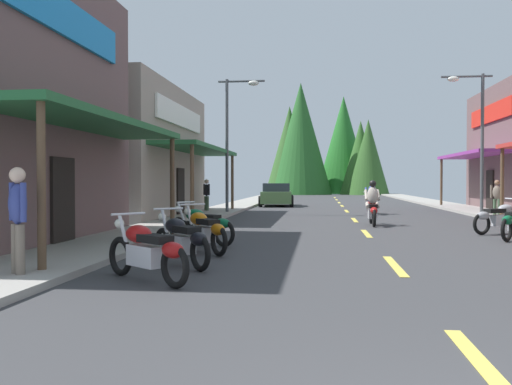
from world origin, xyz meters
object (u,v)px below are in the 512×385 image
(pedestrian_by_shop, at_px, (18,215))
(pedestrian_browsing, at_px, (207,194))
(rider_cruising_lead, at_px, (373,207))
(rider_cruising_trailing, at_px, (372,200))
(motorcycle_parked_left_0, at_px, (147,250))
(motorcycle_parked_left_1, at_px, (181,239))
(streetlamp_left, at_px, (234,126))
(streetlamp_right, at_px, (474,124))
(pedestrian_waiting, at_px, (497,196))
(motorcycle_parked_left_3, at_px, (202,225))
(motorcycle_parked_right_6, at_px, (500,217))
(parked_car_curbside, at_px, (276,195))
(motorcycle_parked_left_2, at_px, (203,230))

(pedestrian_by_shop, relative_size, pedestrian_browsing, 1.08)
(rider_cruising_lead, relative_size, rider_cruising_trailing, 1.00)
(motorcycle_parked_left_0, relative_size, motorcycle_parked_left_1, 1.03)
(streetlamp_left, relative_size, streetlamp_right, 1.01)
(streetlamp_left, relative_size, pedestrian_waiting, 3.92)
(rider_cruising_trailing, height_order, pedestrian_waiting, pedestrian_waiting)
(streetlamp_left, bearing_deg, motorcycle_parked_left_3, -84.80)
(motorcycle_parked_right_6, distance_m, parked_car_curbside, 18.66)
(motorcycle_parked_left_0, height_order, motorcycle_parked_left_1, same)
(parked_car_curbside, bearing_deg, streetlamp_right, -137.20)
(rider_cruising_trailing, height_order, parked_car_curbside, rider_cruising_trailing)
(streetlamp_left, height_order, parked_car_curbside, streetlamp_left)
(streetlamp_left, xyz_separation_m, pedestrian_browsing, (-1.50, 1.03, -3.11))
(pedestrian_by_shop, xyz_separation_m, parked_car_curbside, (1.95, 25.64, -0.34))
(motorcycle_parked_left_0, relative_size, rider_cruising_trailing, 0.80)
(motorcycle_parked_left_0, xyz_separation_m, motorcycle_parked_left_2, (0.13, 3.46, 0.00))
(motorcycle_parked_left_3, distance_m, rider_cruising_trailing, 13.93)
(rider_cruising_trailing, bearing_deg, motorcycle_parked_left_2, 156.41)
(motorcycle_parked_right_6, distance_m, motorcycle_parked_left_2, 9.24)
(pedestrian_by_shop, bearing_deg, streetlamp_left, -142.00)
(motorcycle_parked_left_3, distance_m, pedestrian_by_shop, 5.40)
(rider_cruising_lead, bearing_deg, rider_cruising_trailing, -3.83)
(motorcycle_parked_right_6, xyz_separation_m, pedestrian_browsing, (-10.65, 9.27, 0.45))
(motorcycle_parked_left_0, xyz_separation_m, pedestrian_browsing, (-2.81, 17.81, 0.45))
(motorcycle_parked_right_6, relative_size, motorcycle_parked_left_2, 1.09)
(motorcycle_parked_right_6, relative_size, pedestrian_waiting, 1.20)
(motorcycle_parked_left_2, height_order, motorcycle_parked_left_3, same)
(motorcycle_parked_left_1, height_order, motorcycle_parked_left_2, same)
(parked_car_curbside, bearing_deg, motorcycle_parked_left_0, 176.65)
(motorcycle_parked_left_1, height_order, rider_cruising_lead, rider_cruising_lead)
(motorcycle_parked_left_1, relative_size, parked_car_curbside, 0.38)
(motorcycle_parked_left_2, bearing_deg, rider_cruising_trailing, -57.29)
(streetlamp_right, height_order, motorcycle_parked_left_3, streetlamp_right)
(rider_cruising_lead, height_order, pedestrian_waiting, pedestrian_waiting)
(motorcycle_parked_left_0, relative_size, rider_cruising_lead, 0.80)
(streetlamp_left, relative_size, pedestrian_by_shop, 3.53)
(motorcycle_parked_left_3, bearing_deg, motorcycle_parked_left_2, 134.90)
(streetlamp_left, distance_m, pedestrian_by_shop, 17.25)
(motorcycle_parked_right_6, distance_m, rider_cruising_lead, 4.33)
(motorcycle_parked_right_6, relative_size, motorcycle_parked_left_0, 1.10)
(streetlamp_right, distance_m, rider_cruising_trailing, 5.55)
(rider_cruising_lead, distance_m, parked_car_curbside, 14.93)
(motorcycle_parked_left_1, relative_size, rider_cruising_trailing, 0.78)
(pedestrian_browsing, xyz_separation_m, pedestrian_waiting, (12.77, -2.10, -0.02))
(streetlamp_right, xyz_separation_m, motorcycle_parked_left_0, (-9.26, -16.55, -3.53))
(motorcycle_parked_right_6, xyz_separation_m, motorcycle_parked_left_0, (-7.85, -8.54, 0.00))
(rider_cruising_lead, distance_m, pedestrian_by_shop, 13.08)
(motorcycle_parked_left_1, relative_size, motorcycle_parked_left_3, 0.89)
(pedestrian_by_shop, xyz_separation_m, pedestrian_waiting, (11.94, 15.90, -0.11))
(motorcycle_parked_left_0, distance_m, motorcycle_parked_left_3, 4.90)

